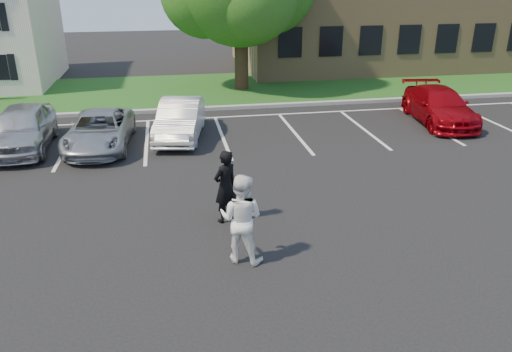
{
  "coord_description": "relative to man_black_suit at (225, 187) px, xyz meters",
  "views": [
    {
      "loc": [
        -1.98,
        -9.83,
        5.8
      ],
      "look_at": [
        0.0,
        1.0,
        1.25
      ],
      "focal_mm": 35.0,
      "sensor_mm": 36.0,
      "label": 1
    }
  ],
  "objects": [
    {
      "name": "car_silver_west",
      "position": [
        -6.23,
        6.66,
        -0.16
      ],
      "size": [
        1.92,
        4.52,
        1.53
      ],
      "primitive_type": "imported",
      "rotation": [
        0.0,
        0.0,
        0.03
      ],
      "color": "#ADAEB2",
      "rests_on": "ground"
    },
    {
      "name": "curb",
      "position": [
        0.71,
        10.75,
        -0.85
      ],
      "size": [
        40.0,
        0.3,
        0.15
      ],
      "primitive_type": "cube",
      "color": "gray",
      "rests_on": "ground"
    },
    {
      "name": "stall_lines",
      "position": [
        2.11,
        7.7,
        -0.92
      ],
      "size": [
        34.0,
        5.36,
        0.01
      ],
      "color": "silver",
      "rests_on": "ground"
    },
    {
      "name": "car_silver_minivan",
      "position": [
        -3.65,
        6.36,
        -0.31
      ],
      "size": [
        2.34,
        4.58,
        1.24
      ],
      "primitive_type": "imported",
      "rotation": [
        0.0,
        0.0,
        -0.07
      ],
      "color": "#9B9EA2",
      "rests_on": "ground"
    },
    {
      "name": "car_white_sedan",
      "position": [
        -0.82,
        7.0,
        -0.23
      ],
      "size": [
        2.19,
        4.41,
        1.39
      ],
      "primitive_type": "imported",
      "rotation": [
        0.0,
        0.0,
        -0.18
      ],
      "color": "silver",
      "rests_on": "ground"
    },
    {
      "name": "man_white_shirt",
      "position": [
        0.1,
        -1.86,
        0.06
      ],
      "size": [
        1.2,
        1.1,
        1.98
      ],
      "primitive_type": "imported",
      "rotation": [
        0.0,
        0.0,
        2.67
      ],
      "color": "white",
      "rests_on": "ground"
    },
    {
      "name": "grass_strip",
      "position": [
        0.71,
        14.75,
        -0.88
      ],
      "size": [
        44.0,
        8.0,
        0.08
      ],
      "primitive_type": "cube",
      "color": "#23501F",
      "rests_on": "ground"
    },
    {
      "name": "man_black_suit",
      "position": [
        0.0,
        0.0,
        0.0
      ],
      "size": [
        0.81,
        0.74,
        1.85
      ],
      "primitive_type": "imported",
      "rotation": [
        0.0,
        0.0,
        3.72
      ],
      "color": "black",
      "rests_on": "ground"
    },
    {
      "name": "car_red_compact",
      "position": [
        9.66,
        7.11,
        -0.24
      ],
      "size": [
        2.49,
        4.94,
        1.38
      ],
      "primitive_type": "imported",
      "rotation": [
        0.0,
        0.0,
        -0.12
      ],
      "color": "#90040C",
      "rests_on": "ground"
    },
    {
      "name": "ground_plane",
      "position": [
        0.71,
        -1.25,
        -0.92
      ],
      "size": [
        90.0,
        90.0,
        0.0
      ],
      "primitive_type": "plane",
      "color": "black",
      "rests_on": "ground"
    }
  ]
}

